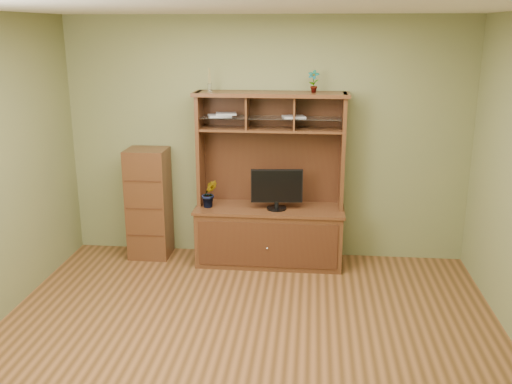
# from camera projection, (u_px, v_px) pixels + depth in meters

# --- Properties ---
(room) EXTENTS (4.54, 4.04, 2.74)m
(room) POSITION_uv_depth(u_px,v_px,m) (245.00, 187.00, 4.48)
(room) COLOR #4E3116
(room) RESTS_ON ground
(media_hutch) EXTENTS (1.66, 0.61, 1.90)m
(media_hutch) POSITION_uv_depth(u_px,v_px,m) (270.00, 218.00, 6.35)
(media_hutch) COLOR #462914
(media_hutch) RESTS_ON room
(monitor) EXTENTS (0.56, 0.22, 0.44)m
(monitor) POSITION_uv_depth(u_px,v_px,m) (277.00, 189.00, 6.16)
(monitor) COLOR black
(monitor) RESTS_ON media_hutch
(orchid_plant) EXTENTS (0.20, 0.18, 0.31)m
(orchid_plant) POSITION_uv_depth(u_px,v_px,m) (209.00, 194.00, 6.26)
(orchid_plant) COLOR #325B1F
(orchid_plant) RESTS_ON media_hutch
(top_plant) EXTENTS (0.14, 0.11, 0.24)m
(top_plant) POSITION_uv_depth(u_px,v_px,m) (313.00, 81.00, 5.97)
(top_plant) COLOR #315E21
(top_plant) RESTS_ON media_hutch
(reed_diffuser) EXTENTS (0.05, 0.05, 0.25)m
(reed_diffuser) POSITION_uv_depth(u_px,v_px,m) (210.00, 82.00, 6.08)
(reed_diffuser) COLOR silver
(reed_diffuser) RESTS_ON media_hutch
(magazines) EXTENTS (1.08, 0.24, 0.04)m
(magazines) POSITION_uv_depth(u_px,v_px,m) (246.00, 115.00, 6.14)
(magazines) COLOR silver
(magazines) RESTS_ON media_hutch
(side_cabinet) EXTENTS (0.45, 0.41, 1.26)m
(side_cabinet) POSITION_uv_depth(u_px,v_px,m) (149.00, 203.00, 6.50)
(side_cabinet) COLOR #462914
(side_cabinet) RESTS_ON room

